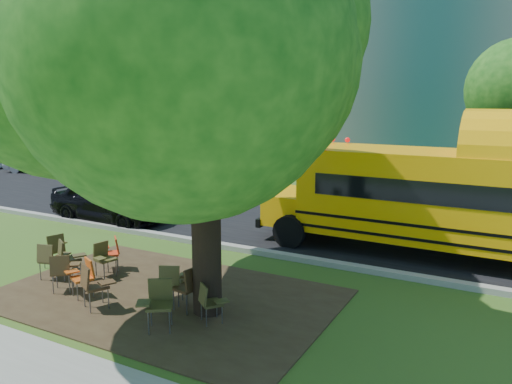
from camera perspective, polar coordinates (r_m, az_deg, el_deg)
The scene contains 29 objects.
ground at distance 11.84m, azimuth -12.73°, elevation -9.92°, with size 160.00×160.00×0.00m, color #2E541A.
dirt_patch at distance 10.88m, azimuth -10.42°, elevation -11.66°, with size 7.00×4.50×0.03m, color #382819.
asphalt_road at distance 17.46m, azimuth 2.44°, elevation -2.79°, with size 80.00×8.00×0.04m, color black.
kerb_near at distance 14.08m, azimuth -4.71°, elevation -5.99°, with size 80.00×0.25×0.14m, color gray.
kerb_far at distance 21.13m, azimuth 7.29°, elevation -0.31°, with size 80.00×0.25×0.14m, color gray.
building_main at distance 47.37m, azimuth 9.55°, elevation 19.10°, with size 38.00×16.00×22.00m, color slate.
building_left at distance 66.51m, azimuth -15.49°, elevation 15.59°, with size 26.00×14.00×20.00m, color slate.
bg_tree_0 at distance 28.78m, azimuth -14.34°, elevation 11.42°, with size 5.20×5.20×7.18m.
bg_tree_1 at distance 35.95m, azimuth -21.86°, elevation 12.13°, with size 6.00×6.00×8.40m.
bg_tree_2 at distance 27.25m, azimuth 1.28°, elevation 11.04°, with size 4.80×4.80×6.62m.
main_tree at distance 9.22m, azimuth -6.16°, elevation 17.93°, with size 7.20×7.20×8.90m.
school_bus at distance 13.53m, azimuth 26.31°, elevation -1.11°, with size 11.38×2.72×2.77m.
chair_0 at distance 12.37m, azimuth -22.47°, elevation -6.93°, with size 0.60×0.63×0.88m.
chair_1 at distance 12.26m, azimuth -20.73°, elevation -6.79°, with size 0.78×0.62×0.93m.
chair_2 at distance 11.52m, azimuth -21.22°, elevation -8.19°, with size 0.58×0.73×0.86m.
chair_3 at distance 11.14m, azimuth -19.08°, elevation -8.83°, with size 0.67×0.53×0.83m.
chair_4 at distance 10.39m, azimuth -18.14°, elevation -9.84°, with size 0.76×0.60×0.92m.
chair_5 at distance 9.29m, azimuth -11.11°, elevation -11.98°, with size 0.62×0.78×0.93m.
chair_6 at distance 9.95m, azimuth -7.63°, elevation -10.33°, with size 0.54×0.67×0.92m.
chair_7 at distance 9.40m, azimuth -5.35°, elevation -12.19°, with size 0.66×0.52×0.77m.
chair_8 at distance 13.12m, azimuth -21.97°, elevation -5.86°, with size 0.54×0.69×0.89m.
chair_9 at distance 12.58m, azimuth -16.14°, elevation -6.39°, with size 0.71×0.56×0.82m.
chair_10 at distance 12.19m, azimuth -17.07°, elevation -6.99°, with size 0.48×0.61×0.83m.
chair_11 at distance 10.23m, azimuth -9.56°, elevation -9.90°, with size 0.60×0.70×0.88m.
black_car at distance 17.44m, azimuth -16.47°, elevation -0.87°, with size 1.72×4.27×1.46m, color black.
bg_car_silver at distance 29.73m, azimuth -23.45°, elevation 3.21°, with size 1.33×3.81×1.26m, color #97979C.
bg_car_red at distance 24.85m, azimuth -11.46°, elevation 2.47°, with size 1.99×4.31×1.20m, color maroon.
pedestrian_a at distance 32.43m, azimuth -19.48°, elevation 4.55°, with size 0.66×0.43×1.80m, color navy.
pedestrian_b at distance 31.99m, azimuth -18.02°, elevation 4.49°, with size 0.84×0.66×1.73m, color #7D684B.
Camera 1 is at (7.37, -8.28, 4.16)m, focal length 35.00 mm.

